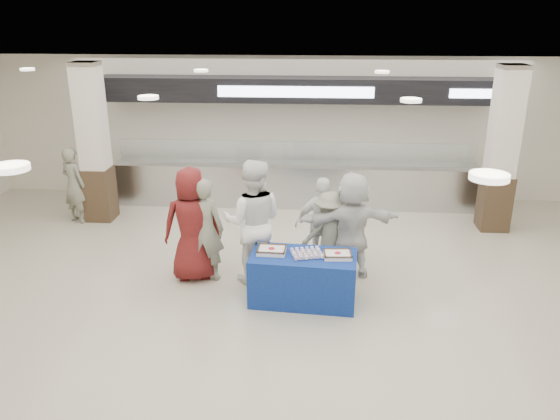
# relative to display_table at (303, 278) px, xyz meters

# --- Properties ---
(ground) EXTENTS (14.00, 14.00, 0.00)m
(ground) POSITION_rel_display_table_xyz_m (-0.30, -1.02, -0.38)
(ground) COLOR #BEB7A2
(ground) RESTS_ON ground
(serving_line) EXTENTS (8.70, 0.85, 2.80)m
(serving_line) POSITION_rel_display_table_xyz_m (-0.30, 4.37, 0.78)
(serving_line) COLOR #B9BAC0
(serving_line) RESTS_ON ground
(column_left) EXTENTS (0.55, 0.55, 3.20)m
(column_left) POSITION_rel_display_table_xyz_m (-4.30, 3.18, 1.15)
(column_left) COLOR #352518
(column_left) RESTS_ON ground
(column_right) EXTENTS (0.55, 0.55, 3.20)m
(column_right) POSITION_rel_display_table_xyz_m (3.70, 3.18, 1.15)
(column_right) COLOR #352518
(column_right) RESTS_ON ground
(display_table) EXTENTS (1.61, 0.90, 0.75)m
(display_table) POSITION_rel_display_table_xyz_m (0.00, 0.00, 0.00)
(display_table) COLOR navy
(display_table) RESTS_ON ground
(sheet_cake_left) EXTENTS (0.43, 0.34, 0.09)m
(sheet_cake_left) POSITION_rel_display_table_xyz_m (-0.47, 0.05, 0.42)
(sheet_cake_left) COLOR white
(sheet_cake_left) RESTS_ON display_table
(sheet_cake_right) EXTENTS (0.41, 0.33, 0.09)m
(sheet_cake_right) POSITION_rel_display_table_xyz_m (0.50, -0.03, 0.42)
(sheet_cake_right) COLOR white
(sheet_cake_right) RESTS_ON display_table
(cupcake_tray) EXTENTS (0.44, 0.37, 0.06)m
(cupcake_tray) POSITION_rel_display_table_xyz_m (0.05, -0.00, 0.41)
(cupcake_tray) COLOR #A9A9AE
(cupcake_tray) RESTS_ON display_table
(civilian_maroon) EXTENTS (1.02, 0.78, 1.86)m
(civilian_maroon) POSITION_rel_display_table_xyz_m (-1.78, 0.64, 0.55)
(civilian_maroon) COLOR maroon
(civilian_maroon) RESTS_ON ground
(soldier_a) EXTENTS (0.66, 0.47, 1.70)m
(soldier_a) POSITION_rel_display_table_xyz_m (-1.58, 0.64, 0.48)
(soldier_a) COLOR slate
(soldier_a) RESTS_ON ground
(chef_tall) EXTENTS (0.99, 0.79, 2.01)m
(chef_tall) POSITION_rel_display_table_xyz_m (-0.81, 0.64, 0.63)
(chef_tall) COLOR white
(chef_tall) RESTS_ON ground
(chef_short) EXTENTS (0.95, 0.43, 1.59)m
(chef_short) POSITION_rel_display_table_xyz_m (0.29, 1.15, 0.42)
(chef_short) COLOR white
(chef_short) RESTS_ON ground
(soldier_b) EXTENTS (1.00, 0.71, 1.41)m
(soldier_b) POSITION_rel_display_table_xyz_m (0.39, 0.98, 0.33)
(soldier_b) COLOR slate
(soldier_b) RESTS_ON ground
(civilian_white) EXTENTS (1.71, 0.85, 1.77)m
(civilian_white) POSITION_rel_display_table_xyz_m (0.74, 0.89, 0.51)
(civilian_white) COLOR white
(civilian_white) RESTS_ON ground
(soldier_bg) EXTENTS (0.68, 0.59, 1.57)m
(soldier_bg) POSITION_rel_display_table_xyz_m (-4.74, 2.99, 0.41)
(soldier_bg) COLOR slate
(soldier_bg) RESTS_ON ground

